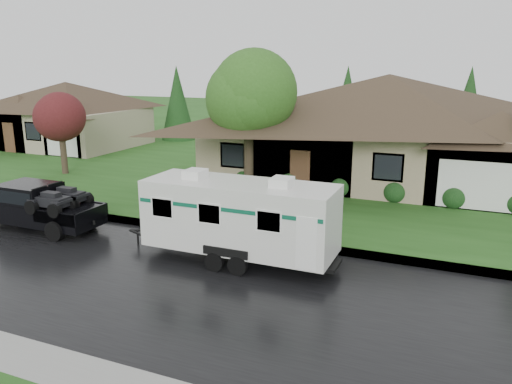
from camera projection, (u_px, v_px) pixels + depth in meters
ground at (249, 266)px, 15.96m from camera, size 140.00×140.00×0.00m
road at (221, 292)px, 14.17m from camera, size 140.00×8.00×0.01m
curb at (274, 242)px, 17.95m from camera, size 140.00×0.50×0.15m
lawn at (351, 172)px, 29.33m from camera, size 140.00×26.00×0.15m
house_main at (392, 116)px, 26.55m from camera, size 19.44×10.80×6.90m
house_far at (68, 109)px, 37.54m from camera, size 10.80×8.64×5.80m
tree_left_green at (248, 95)px, 22.85m from camera, size 4.13×4.13×6.84m
tree_red at (60, 117)px, 27.94m from camera, size 2.80×2.80×4.64m
shrub_row at (368, 188)px, 23.34m from camera, size 13.60×1.00×1.00m
pickup_truck at (35, 205)px, 19.45m from camera, size 5.31×2.02×1.77m
travel_trailer at (240, 216)px, 16.00m from camera, size 6.55×2.30×2.94m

